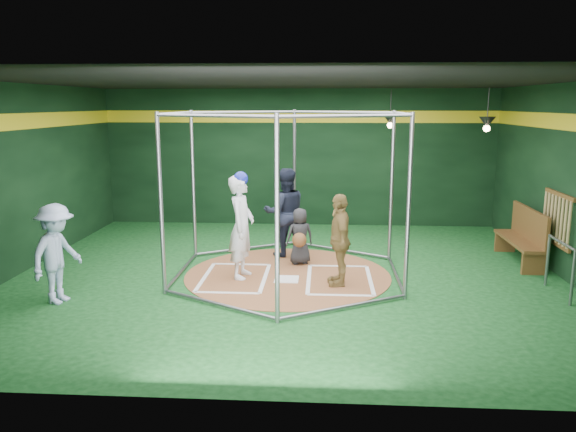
# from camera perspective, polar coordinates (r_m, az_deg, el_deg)

# --- Properties ---
(room_shell) EXTENTS (10.10, 9.10, 3.53)m
(room_shell) POSITION_cam_1_polar(r_m,az_deg,el_deg) (10.09, -0.03, 3.54)
(room_shell) COLOR #0D3B14
(room_shell) RESTS_ON ground
(clay_disc) EXTENTS (3.80, 3.80, 0.01)m
(clay_disc) POSITION_cam_1_polar(r_m,az_deg,el_deg) (10.46, -0.04, -5.99)
(clay_disc) COLOR brown
(clay_disc) RESTS_ON ground
(home_plate) EXTENTS (0.43, 0.43, 0.01)m
(home_plate) POSITION_cam_1_polar(r_m,az_deg,el_deg) (10.17, -0.14, -6.43)
(home_plate) COLOR white
(home_plate) RESTS_ON clay_disc
(batter_box_left) EXTENTS (1.17, 1.77, 0.01)m
(batter_box_left) POSITION_cam_1_polar(r_m,az_deg,el_deg) (10.32, -5.43, -6.22)
(batter_box_left) COLOR white
(batter_box_left) RESTS_ON clay_disc
(batter_box_right) EXTENTS (1.17, 1.77, 0.01)m
(batter_box_right) POSITION_cam_1_polar(r_m,az_deg,el_deg) (10.20, 5.24, -6.43)
(batter_box_right) COLOR white
(batter_box_right) RESTS_ON clay_disc
(batting_cage) EXTENTS (4.05, 4.67, 3.00)m
(batting_cage) POSITION_cam_1_polar(r_m,az_deg,el_deg) (10.12, -0.04, 2.11)
(batting_cage) COLOR gray
(batting_cage) RESTS_ON ground
(bat_rack) EXTENTS (0.07, 1.25, 0.98)m
(bat_rack) POSITION_cam_1_polar(r_m,az_deg,el_deg) (11.40, 25.64, -0.26)
(bat_rack) COLOR brown
(bat_rack) RESTS_ON room_shell
(pendant_lamp_near) EXTENTS (0.34, 0.34, 0.90)m
(pendant_lamp_near) POSITION_cam_1_polar(r_m,az_deg,el_deg) (13.66, 10.34, 9.56)
(pendant_lamp_near) COLOR black
(pendant_lamp_near) RESTS_ON room_shell
(pendant_lamp_far) EXTENTS (0.34, 0.34, 0.90)m
(pendant_lamp_far) POSITION_cam_1_polar(r_m,az_deg,el_deg) (12.43, 19.57, 8.94)
(pendant_lamp_far) COLOR black
(pendant_lamp_far) RESTS_ON room_shell
(batter_figure) EXTENTS (0.54, 0.74, 1.94)m
(batter_figure) POSITION_cam_1_polar(r_m,az_deg,el_deg) (10.12, -4.75, -0.97)
(batter_figure) COLOR silver
(batter_figure) RESTS_ON clay_disc
(visitor_leopard) EXTENTS (0.48, 0.97, 1.61)m
(visitor_leopard) POSITION_cam_1_polar(r_m,az_deg,el_deg) (9.75, 5.25, -2.40)
(visitor_leopard) COLOR tan
(visitor_leopard) RESTS_ON clay_disc
(catcher_figure) EXTENTS (0.63, 0.65, 1.11)m
(catcher_figure) POSITION_cam_1_polar(r_m,az_deg,el_deg) (11.01, 1.21, -2.08)
(catcher_figure) COLOR black
(catcher_figure) RESTS_ON clay_disc
(umpire) EXTENTS (1.04, 0.90, 1.82)m
(umpire) POSITION_cam_1_polar(r_m,az_deg,el_deg) (11.57, -0.30, 0.38)
(umpire) COLOR black
(umpire) RESTS_ON clay_disc
(bystander_blue) EXTENTS (0.83, 1.15, 1.60)m
(bystander_blue) POSITION_cam_1_polar(r_m,az_deg,el_deg) (9.59, -22.47, -3.57)
(bystander_blue) COLOR #ABBEE2
(bystander_blue) RESTS_ON ground
(dugout_bench) EXTENTS (0.44, 1.88, 1.10)m
(dugout_bench) POSITION_cam_1_polar(r_m,az_deg,el_deg) (12.10, 22.84, -1.80)
(dugout_bench) COLOR brown
(dugout_bench) RESTS_ON ground
(steel_railing) EXTENTS (0.05, 1.06, 0.92)m
(steel_railing) POSITION_cam_1_polar(r_m,az_deg,el_deg) (10.27, 25.94, -3.98)
(steel_railing) COLOR gray
(steel_railing) RESTS_ON ground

